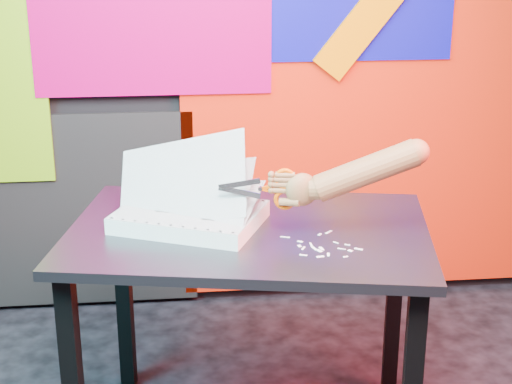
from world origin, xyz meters
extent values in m
cube|color=red|center=(0.65, 1.47, 0.85)|extent=(1.60, 0.02, 1.60)
cube|color=black|center=(-0.75, 1.47, 0.45)|extent=(1.30, 0.02, 0.85)
cube|color=black|center=(-0.37, 0.83, 0.36)|extent=(0.06, 0.06, 0.72)
cube|color=black|center=(0.55, 0.65, 0.36)|extent=(0.06, 0.06, 0.72)
cube|color=#343338|center=(0.03, 0.45, 0.73)|extent=(1.18, 0.90, 0.03)
cube|color=silver|center=(-0.14, 0.49, 0.77)|extent=(0.50, 0.44, 0.05)
cube|color=white|center=(-0.14, 0.49, 0.80)|extent=(0.50, 0.44, 0.00)
cube|color=white|center=(-0.14, 0.49, 0.80)|extent=(0.47, 0.43, 0.12)
cube|color=white|center=(-0.15, 0.51, 0.83)|extent=(0.44, 0.39, 0.22)
cube|color=white|center=(-0.16, 0.52, 0.88)|extent=(0.39, 0.33, 0.30)
cylinder|color=black|center=(-0.37, 0.44, 0.80)|extent=(0.01, 0.01, 0.00)
cylinder|color=black|center=(-0.33, 0.43, 0.80)|extent=(0.01, 0.01, 0.00)
cylinder|color=black|center=(-0.30, 0.41, 0.80)|extent=(0.01, 0.01, 0.00)
cylinder|color=black|center=(-0.26, 0.40, 0.80)|extent=(0.01, 0.01, 0.00)
cylinder|color=black|center=(-0.23, 0.38, 0.80)|extent=(0.01, 0.01, 0.00)
cylinder|color=black|center=(-0.19, 0.37, 0.80)|extent=(0.01, 0.01, 0.00)
cylinder|color=black|center=(-0.16, 0.35, 0.80)|extent=(0.01, 0.01, 0.00)
cylinder|color=black|center=(-0.13, 0.34, 0.80)|extent=(0.01, 0.01, 0.00)
cylinder|color=black|center=(-0.09, 0.32, 0.80)|extent=(0.01, 0.01, 0.00)
cylinder|color=black|center=(-0.06, 0.31, 0.80)|extent=(0.01, 0.01, 0.00)
cylinder|color=black|center=(-0.02, 0.29, 0.80)|extent=(0.01, 0.01, 0.00)
cylinder|color=black|center=(-0.25, 0.70, 0.80)|extent=(0.01, 0.01, 0.00)
cylinder|color=black|center=(-0.22, 0.68, 0.80)|extent=(0.01, 0.01, 0.00)
cylinder|color=black|center=(-0.18, 0.67, 0.80)|extent=(0.01, 0.01, 0.00)
cylinder|color=black|center=(-0.15, 0.65, 0.80)|extent=(0.01, 0.01, 0.00)
cylinder|color=black|center=(-0.12, 0.64, 0.80)|extent=(0.01, 0.01, 0.00)
cylinder|color=black|center=(-0.08, 0.62, 0.80)|extent=(0.01, 0.01, 0.00)
cylinder|color=black|center=(-0.05, 0.61, 0.80)|extent=(0.01, 0.01, 0.00)
cylinder|color=black|center=(-0.01, 0.59, 0.80)|extent=(0.01, 0.01, 0.00)
cylinder|color=black|center=(0.02, 0.57, 0.80)|extent=(0.01, 0.01, 0.00)
cylinder|color=black|center=(0.05, 0.56, 0.80)|extent=(0.01, 0.01, 0.00)
cylinder|color=black|center=(0.09, 0.54, 0.80)|extent=(0.01, 0.01, 0.00)
cube|color=black|center=(-0.21, 0.58, 0.80)|extent=(0.07, 0.04, 0.00)
cube|color=black|center=(-0.11, 0.51, 0.80)|extent=(0.05, 0.03, 0.00)
cube|color=black|center=(-0.20, 0.47, 0.80)|extent=(0.09, 0.05, 0.00)
cube|color=black|center=(-0.09, 0.40, 0.80)|extent=(0.04, 0.03, 0.00)
cube|color=silver|center=(0.00, 0.40, 0.90)|extent=(0.12, 0.03, 0.04)
cube|color=silver|center=(0.00, 0.40, 0.88)|extent=(0.12, 0.03, 0.04)
cylinder|color=silver|center=(0.06, 0.39, 0.89)|extent=(0.01, 0.01, 0.01)
cube|color=#D94803|center=(0.08, 0.39, 0.89)|extent=(0.05, 0.02, 0.02)
cube|color=#D94803|center=(0.08, 0.39, 0.90)|extent=(0.05, 0.02, 0.02)
torus|color=#D94803|center=(0.13, 0.38, 0.92)|extent=(0.07, 0.03, 0.06)
torus|color=#D94803|center=(0.13, 0.38, 0.86)|extent=(0.07, 0.03, 0.06)
ellipsoid|color=brown|center=(0.18, 0.37, 0.89)|extent=(0.09, 0.06, 0.10)
cylinder|color=brown|center=(0.13, 0.38, 0.89)|extent=(0.08, 0.03, 0.02)
cylinder|color=brown|center=(0.13, 0.38, 0.91)|extent=(0.07, 0.03, 0.02)
cylinder|color=brown|center=(0.13, 0.38, 0.92)|extent=(0.06, 0.03, 0.02)
cylinder|color=brown|center=(0.13, 0.38, 0.93)|extent=(0.06, 0.03, 0.02)
cylinder|color=brown|center=(0.14, 0.37, 0.86)|extent=(0.06, 0.05, 0.03)
cylinder|color=brown|center=(0.23, 0.36, 0.90)|extent=(0.07, 0.07, 0.07)
cylinder|color=brown|center=(0.36, 0.34, 0.95)|extent=(0.31, 0.14, 0.19)
sphere|color=brown|center=(0.49, 0.31, 1.01)|extent=(0.07, 0.07, 0.07)
cube|color=white|center=(0.22, 0.27, 0.75)|extent=(0.01, 0.03, 0.00)
cube|color=white|center=(0.17, 0.28, 0.75)|extent=(0.02, 0.02, 0.00)
cube|color=white|center=(0.20, 0.30, 0.75)|extent=(0.01, 0.03, 0.00)
cube|color=white|center=(0.27, 0.31, 0.75)|extent=(0.02, 0.02, 0.00)
cube|color=white|center=(0.26, 0.39, 0.75)|extent=(0.03, 0.02, 0.00)
cube|color=white|center=(0.24, 0.37, 0.75)|extent=(0.02, 0.02, 0.00)
cube|color=white|center=(0.21, 0.21, 0.75)|extent=(0.02, 0.01, 0.00)
cube|color=white|center=(0.32, 0.26, 0.75)|extent=(0.02, 0.02, 0.00)
cube|color=white|center=(0.28, 0.21, 0.75)|extent=(0.02, 0.01, 0.00)
cube|color=white|center=(0.16, 0.23, 0.75)|extent=(0.02, 0.01, 0.00)
cube|color=white|center=(0.17, 0.33, 0.75)|extent=(0.02, 0.01, 0.00)
cube|color=white|center=(0.30, 0.25, 0.75)|extent=(0.02, 0.02, 0.00)
cube|color=white|center=(0.20, 0.27, 0.75)|extent=(0.02, 0.03, 0.00)
cube|color=white|center=(0.16, 0.29, 0.75)|extent=(0.01, 0.02, 0.00)
cube|color=white|center=(0.13, 0.36, 0.75)|extent=(0.03, 0.01, 0.00)
cube|color=white|center=(0.23, 0.23, 0.75)|extent=(0.01, 0.02, 0.00)
cube|color=white|center=(0.21, 0.25, 0.75)|extent=(0.02, 0.02, 0.00)
cube|color=white|center=(0.28, 0.26, 0.75)|extent=(0.02, 0.01, 0.00)
cube|color=white|center=(0.30, 0.29, 0.75)|extent=(0.02, 0.01, 0.00)
camera|label=1|loc=(-0.17, -1.71, 1.61)|focal=55.00mm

